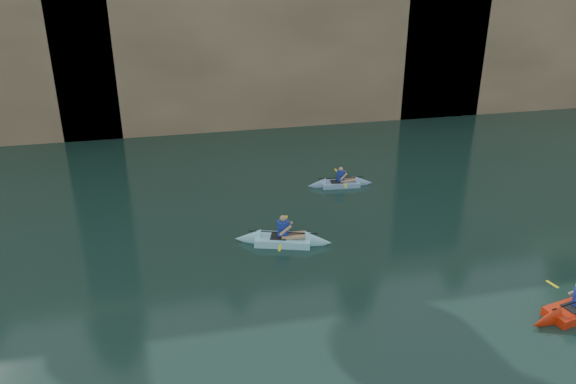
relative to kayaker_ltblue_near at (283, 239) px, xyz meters
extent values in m
cube|color=tan|center=(1.12, 21.98, 5.84)|extent=(70.00, 16.00, 12.00)
cube|color=#997C5C|center=(3.12, 14.58, 5.54)|extent=(24.00, 2.40, 11.40)
cube|color=black|center=(-2.88, 13.93, 1.44)|extent=(3.50, 1.00, 3.20)
cube|color=black|center=(11.12, 13.93, 2.09)|extent=(5.00, 1.00, 4.50)
cone|color=red|center=(5.94, -6.06, -0.02)|extent=(1.04, 0.93, 0.77)
cube|color=black|center=(6.97, -5.85, 0.10)|extent=(0.64, 0.58, 0.04)
cube|color=yellow|center=(6.94, -4.91, 0.27)|extent=(0.16, 0.43, 0.02)
cube|color=#96E7FC|center=(0.00, 0.00, -0.02)|extent=(2.73, 1.61, 0.29)
cone|color=#96E7FC|center=(1.16, -0.38, -0.02)|extent=(1.12, 1.05, 0.81)
cone|color=#96E7FC|center=(-1.16, 0.38, -0.02)|extent=(1.12, 1.05, 0.81)
cube|color=black|center=(-0.14, 0.05, 0.10)|extent=(0.68, 0.65, 0.04)
cube|color=#1B3097|center=(0.00, 0.00, 0.41)|extent=(0.42, 0.34, 0.54)
sphere|color=tan|center=(0.00, 0.00, 0.80)|extent=(0.23, 0.23, 0.23)
cylinder|color=black|center=(0.00, 0.00, 0.27)|extent=(2.27, 0.78, 0.04)
cube|color=yellow|center=(0.34, 1.04, 0.27)|extent=(0.21, 0.42, 0.02)
cube|color=yellow|center=(-0.34, -1.04, 0.27)|extent=(0.21, 0.42, 0.02)
cube|color=#7FA8D4|center=(3.50, 4.46, -0.04)|extent=(2.26, 0.88, 0.24)
cone|color=#7FA8D4|center=(4.54, 4.37, -0.04)|extent=(0.83, 0.72, 0.66)
cone|color=#7FA8D4|center=(2.47, 4.55, -0.04)|extent=(0.83, 0.72, 0.66)
cube|color=black|center=(3.35, 4.47, 0.05)|extent=(0.58, 0.46, 0.04)
cube|color=navy|center=(3.50, 4.46, 0.30)|extent=(0.32, 0.22, 0.44)
sphere|color=tan|center=(3.50, 4.46, 0.62)|extent=(0.18, 0.18, 0.18)
cylinder|color=black|center=(3.50, 4.46, 0.22)|extent=(1.94, 0.21, 0.04)
cube|color=yellow|center=(3.58, 5.33, 0.22)|extent=(0.12, 0.43, 0.02)
cube|color=yellow|center=(3.43, 3.59, 0.22)|extent=(0.12, 0.43, 0.02)
camera|label=1|loc=(-3.64, -16.72, 9.22)|focal=35.00mm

